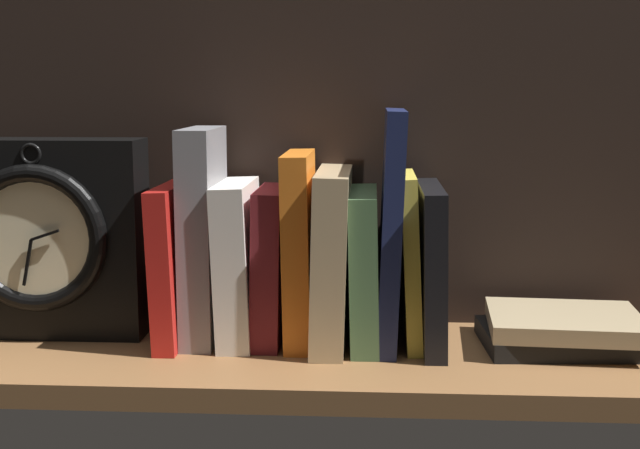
{
  "coord_description": "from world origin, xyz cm",
  "views": [
    {
      "loc": [
        9.16,
        -90.75,
        28.43
      ],
      "look_at": [
        3.36,
        3.43,
        13.28
      ],
      "focal_mm": 48.5,
      "sensor_mm": 36.0,
      "label": 1
    }
  ],
  "objects_px": {
    "book_white_catcher": "(238,262)",
    "book_tan_shortstories": "(332,257)",
    "book_gray_chess": "(203,235)",
    "book_green_romantic": "(364,267)",
    "book_red_requiem": "(175,262)",
    "book_maroon_dawkins": "(271,265)",
    "book_yellow_seinlanguage": "(410,259)",
    "book_stack_side": "(561,330)",
    "framed_clock": "(44,238)",
    "book_navy_bierce": "(391,228)",
    "book_orange_pandolfini": "(300,248)",
    "book_black_skeptic": "(431,265)"
  },
  "relations": [
    {
      "from": "book_tan_shortstories",
      "to": "book_navy_bierce",
      "type": "relative_size",
      "value": 0.74
    },
    {
      "from": "book_orange_pandolfini",
      "to": "book_yellow_seinlanguage",
      "type": "bearing_deg",
      "value": 0.0
    },
    {
      "from": "book_yellow_seinlanguage",
      "to": "book_stack_side",
      "type": "relative_size",
      "value": 1.08
    },
    {
      "from": "book_red_requiem",
      "to": "book_black_skeptic",
      "type": "relative_size",
      "value": 1.0
    },
    {
      "from": "book_red_requiem",
      "to": "book_orange_pandolfini",
      "type": "height_order",
      "value": "book_orange_pandolfini"
    },
    {
      "from": "book_gray_chess",
      "to": "framed_clock",
      "type": "distance_m",
      "value": 0.18
    },
    {
      "from": "book_maroon_dawkins",
      "to": "book_white_catcher",
      "type": "bearing_deg",
      "value": 180.0
    },
    {
      "from": "book_maroon_dawkins",
      "to": "book_black_skeptic",
      "type": "distance_m",
      "value": 0.18
    },
    {
      "from": "book_red_requiem",
      "to": "book_black_skeptic",
      "type": "distance_m",
      "value": 0.29
    },
    {
      "from": "book_gray_chess",
      "to": "book_tan_shortstories",
      "type": "relative_size",
      "value": 1.24
    },
    {
      "from": "book_maroon_dawkins",
      "to": "book_orange_pandolfini",
      "type": "relative_size",
      "value": 0.81
    },
    {
      "from": "book_red_requiem",
      "to": "book_yellow_seinlanguage",
      "type": "relative_size",
      "value": 0.93
    },
    {
      "from": "book_gray_chess",
      "to": "book_stack_side",
      "type": "xyz_separation_m",
      "value": [
        0.4,
        -0.01,
        -0.1
      ]
    },
    {
      "from": "book_gray_chess",
      "to": "framed_clock",
      "type": "relative_size",
      "value": 1.06
    },
    {
      "from": "book_red_requiem",
      "to": "book_tan_shortstories",
      "type": "xyz_separation_m",
      "value": [
        0.18,
        0.0,
        0.01
      ]
    },
    {
      "from": "book_red_requiem",
      "to": "book_maroon_dawkins",
      "type": "height_order",
      "value": "book_red_requiem"
    },
    {
      "from": "book_tan_shortstories",
      "to": "book_stack_side",
      "type": "relative_size",
      "value": 1.09
    },
    {
      "from": "book_red_requiem",
      "to": "book_gray_chess",
      "type": "relative_size",
      "value": 0.74
    },
    {
      "from": "book_red_requiem",
      "to": "book_orange_pandolfini",
      "type": "relative_size",
      "value": 0.83
    },
    {
      "from": "book_yellow_seinlanguage",
      "to": "book_stack_side",
      "type": "distance_m",
      "value": 0.18
    },
    {
      "from": "book_white_catcher",
      "to": "book_green_romantic",
      "type": "xyz_separation_m",
      "value": [
        0.14,
        0.0,
        -0.0
      ]
    },
    {
      "from": "book_white_catcher",
      "to": "book_tan_shortstories",
      "type": "height_order",
      "value": "book_tan_shortstories"
    },
    {
      "from": "book_gray_chess",
      "to": "book_white_catcher",
      "type": "height_order",
      "value": "book_gray_chess"
    },
    {
      "from": "book_gray_chess",
      "to": "book_tan_shortstories",
      "type": "bearing_deg",
      "value": 0.0
    },
    {
      "from": "book_green_romantic",
      "to": "book_yellow_seinlanguage",
      "type": "xyz_separation_m",
      "value": [
        0.05,
        0.0,
        0.01
      ]
    },
    {
      "from": "book_red_requiem",
      "to": "book_green_romantic",
      "type": "relative_size",
      "value": 1.03
    },
    {
      "from": "book_gray_chess",
      "to": "book_tan_shortstories",
      "type": "xyz_separation_m",
      "value": [
        0.14,
        0.0,
        -0.02
      ]
    },
    {
      "from": "book_black_skeptic",
      "to": "book_stack_side",
      "type": "xyz_separation_m",
      "value": [
        0.14,
        -0.01,
        -0.07
      ]
    },
    {
      "from": "book_green_romantic",
      "to": "framed_clock",
      "type": "bearing_deg",
      "value": 179.49
    },
    {
      "from": "book_red_requiem",
      "to": "framed_clock",
      "type": "relative_size",
      "value": 0.78
    },
    {
      "from": "book_gray_chess",
      "to": "book_black_skeptic",
      "type": "xyz_separation_m",
      "value": [
        0.25,
        0.0,
        -0.03
      ]
    },
    {
      "from": "book_green_romantic",
      "to": "book_black_skeptic",
      "type": "xyz_separation_m",
      "value": [
        0.07,
        0.0,
        0.0
      ]
    },
    {
      "from": "book_orange_pandolfini",
      "to": "book_black_skeptic",
      "type": "height_order",
      "value": "book_orange_pandolfini"
    },
    {
      "from": "book_black_skeptic",
      "to": "book_green_romantic",
      "type": "bearing_deg",
      "value": 180.0
    },
    {
      "from": "book_tan_shortstories",
      "to": "framed_clock",
      "type": "distance_m",
      "value": 0.33
    },
    {
      "from": "book_gray_chess",
      "to": "book_black_skeptic",
      "type": "height_order",
      "value": "book_gray_chess"
    },
    {
      "from": "book_gray_chess",
      "to": "book_green_romantic",
      "type": "height_order",
      "value": "book_gray_chess"
    },
    {
      "from": "book_maroon_dawkins",
      "to": "book_tan_shortstories",
      "type": "distance_m",
      "value": 0.07
    },
    {
      "from": "book_white_catcher",
      "to": "book_maroon_dawkins",
      "type": "relative_size",
      "value": 1.04
    },
    {
      "from": "book_green_romantic",
      "to": "book_navy_bierce",
      "type": "xyz_separation_m",
      "value": [
        0.03,
        0.0,
        0.04
      ]
    },
    {
      "from": "book_yellow_seinlanguage",
      "to": "framed_clock",
      "type": "xyz_separation_m",
      "value": [
        -0.41,
        0.0,
        0.02
      ]
    },
    {
      "from": "book_maroon_dawkins",
      "to": "framed_clock",
      "type": "bearing_deg",
      "value": 179.29
    },
    {
      "from": "book_white_catcher",
      "to": "book_yellow_seinlanguage",
      "type": "bearing_deg",
      "value": 0.0
    },
    {
      "from": "book_black_skeptic",
      "to": "book_navy_bierce",
      "type": "bearing_deg",
      "value": 180.0
    },
    {
      "from": "book_orange_pandolfini",
      "to": "book_maroon_dawkins",
      "type": "bearing_deg",
      "value": 180.0
    },
    {
      "from": "book_orange_pandolfini",
      "to": "book_green_romantic",
      "type": "relative_size",
      "value": 1.24
    },
    {
      "from": "book_orange_pandolfini",
      "to": "book_black_skeptic",
      "type": "xyz_separation_m",
      "value": [
        0.15,
        0.0,
        -0.02
      ]
    },
    {
      "from": "book_navy_bierce",
      "to": "book_stack_side",
      "type": "height_order",
      "value": "book_navy_bierce"
    },
    {
      "from": "book_navy_bierce",
      "to": "book_stack_side",
      "type": "xyz_separation_m",
      "value": [
        0.19,
        -0.01,
        -0.11
      ]
    },
    {
      "from": "book_green_romantic",
      "to": "framed_clock",
      "type": "height_order",
      "value": "framed_clock"
    }
  ]
}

